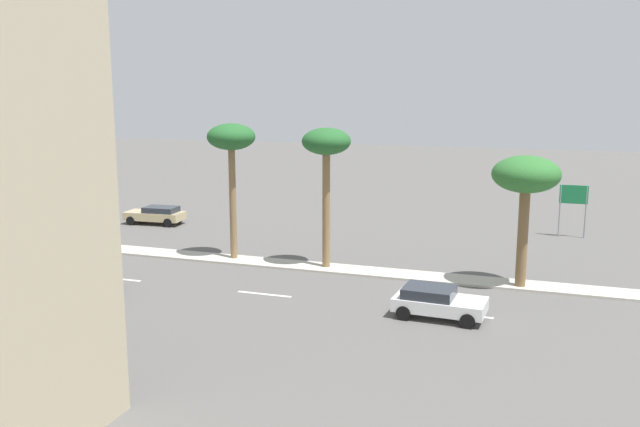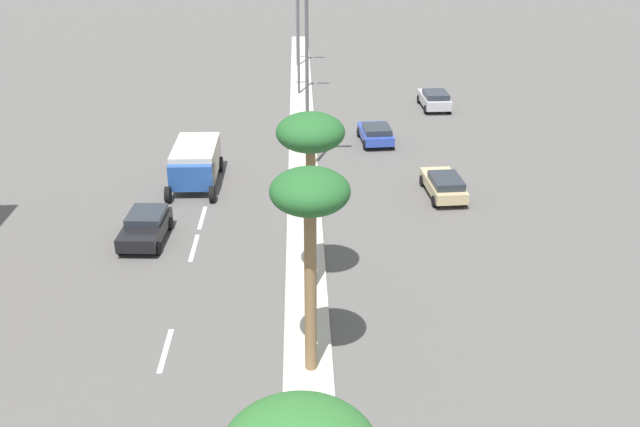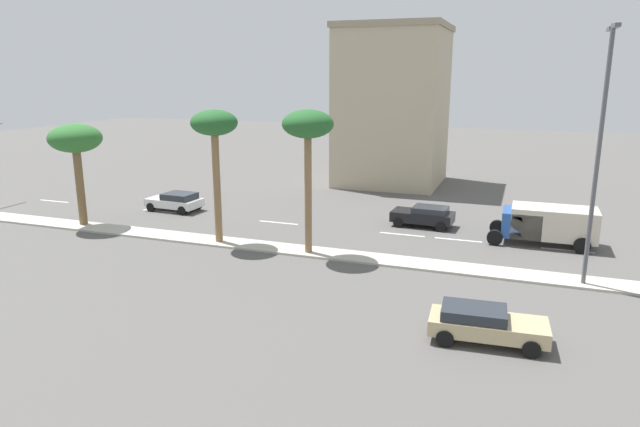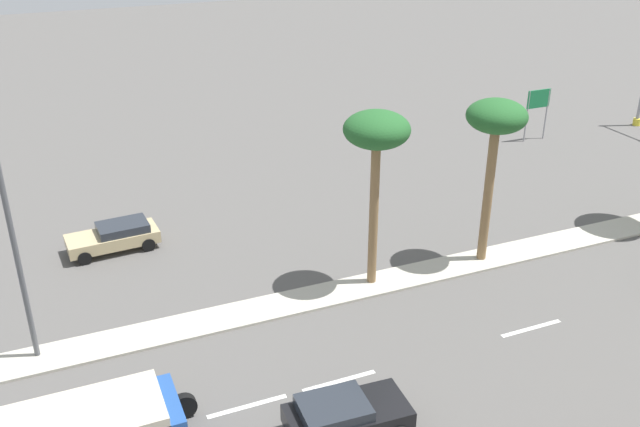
{
  "view_description": "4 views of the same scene",
  "coord_description": "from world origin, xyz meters",
  "views": [
    {
      "loc": [
        -34.36,
        10.57,
        9.92
      ],
      "look_at": [
        3.26,
        23.27,
        2.45
      ],
      "focal_mm": 38.03,
      "sensor_mm": 36.0,
      "label": 1
    },
    {
      "loc": [
        -0.22,
        0.49,
        16.1
      ],
      "look_at": [
        0.73,
        31.79,
        1.64
      ],
      "focal_mm": 40.6,
      "sensor_mm": 36.0,
      "label": 2
    },
    {
      "loc": [
        27.96,
        38.32,
        9.65
      ],
      "look_at": [
        0.16,
        28.17,
        2.34
      ],
      "focal_mm": 31.69,
      "sensor_mm": 36.0,
      "label": 3
    },
    {
      "loc": [
        -23.48,
        39.94,
        16.14
      ],
      "look_at": [
        3.93,
        28.42,
        1.95
      ],
      "focal_mm": 39.4,
      "sensor_mm": 36.0,
      "label": 4
    }
  ],
  "objects": [
    {
      "name": "median_curb",
      "position": [
        0.0,
        41.33,
        0.06
      ],
      "size": [
        1.8,
        82.66,
        0.12
      ],
      "primitive_type": "cube",
      "color": "#B7B2A3",
      "rests_on": "ground"
    },
    {
      "name": "sedan_tan_leading",
      "position": [
        7.81,
        37.44,
        0.71
      ],
      "size": [
        2.11,
        4.35,
        1.3
      ],
      "color": "tan",
      "rests_on": "ground"
    },
    {
      "name": "directional_road_sign",
      "position": [
        12.87,
        8.79,
        2.57
      ],
      "size": [
        0.1,
        1.79,
        3.5
      ],
      "color": "gray",
      "rests_on": "ground"
    },
    {
      "name": "lane_stripe_outboard",
      "position": [
        -5.36,
        31.58,
        0.01
      ],
      "size": [
        0.2,
        2.8,
        0.01
      ],
      "primitive_type": "cube",
      "color": "silver",
      "rests_on": "ground"
    },
    {
      "name": "sedan_black_far",
      "position": [
        -7.79,
        32.49,
        0.73
      ],
      "size": [
        2.18,
        4.02,
        1.34
      ],
      "color": "black",
      "rests_on": "ground"
    },
    {
      "name": "ground_plane",
      "position": [
        0.0,
        32.15,
        0.0
      ],
      "size": [
        160.0,
        160.0,
        0.0
      ],
      "primitive_type": "plane",
      "color": "#565451"
    },
    {
      "name": "street_lamp_right",
      "position": [
        0.27,
        41.39,
        6.79
      ],
      "size": [
        2.9,
        0.24,
        11.61
      ],
      "color": "#515459",
      "rests_on": "median_curb"
    },
    {
      "name": "palm_tree_mid",
      "position": [
        0.22,
        27.52,
        6.82
      ],
      "size": [
        2.73,
        2.73,
        7.76
      ],
      "color": "olive",
      "rests_on": "median_curb"
    },
    {
      "name": "lane_stripe_left",
      "position": [
        -5.36,
        23.2,
        0.01
      ],
      "size": [
        0.2,
        2.8,
        0.01
      ],
      "primitive_type": "cube",
      "color": "silver",
      "rests_on": "ground"
    },
    {
      "name": "lane_stripe_inboard",
      "position": [
        -5.36,
        35.0,
        0.01
      ],
      "size": [
        0.2,
        2.8,
        0.01
      ],
      "primitive_type": "cube",
      "color": "silver",
      "rests_on": "ground"
    },
    {
      "name": "palm_tree_inboard",
      "position": [
        0.1,
        21.84,
        6.65
      ],
      "size": [
        2.64,
        2.64,
        7.63
      ],
      "color": "olive",
      "rests_on": "median_curb"
    }
  ]
}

